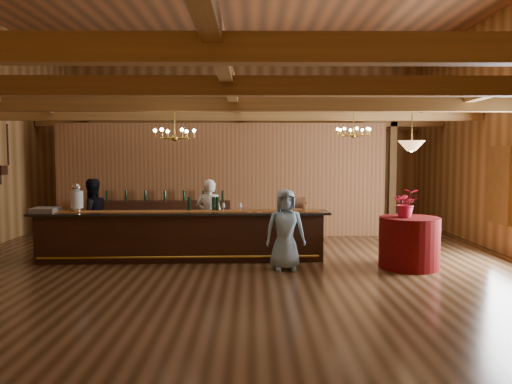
{
  "coord_description": "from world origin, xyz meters",
  "views": [
    {
      "loc": [
        0.36,
        -10.2,
        2.21
      ],
      "look_at": [
        0.44,
        0.7,
        1.41
      ],
      "focal_mm": 35.0,
      "sensor_mm": 36.0,
      "label": 1
    }
  ],
  "objects_px": {
    "backbar_shelf": "(165,219)",
    "round_table": "(409,243)",
    "bartender": "(209,217)",
    "tasting_bar": "(182,236)",
    "guest": "(285,230)",
    "pendant_lamp": "(411,146)",
    "chandelier_right": "(354,132)",
    "raffle_drum": "(297,203)",
    "chandelier_left": "(175,133)",
    "staff_second": "(91,216)",
    "beverage_dispenser": "(77,198)",
    "floor_plant": "(357,214)"
  },
  "relations": [
    {
      "from": "backbar_shelf",
      "to": "round_table",
      "type": "bearing_deg",
      "value": -35.71
    },
    {
      "from": "bartender",
      "to": "tasting_bar",
      "type": "bearing_deg",
      "value": 57.64
    },
    {
      "from": "tasting_bar",
      "to": "guest",
      "type": "height_order",
      "value": "guest"
    },
    {
      "from": "pendant_lamp",
      "to": "chandelier_right",
      "type": "bearing_deg",
      "value": 106.9
    },
    {
      "from": "raffle_drum",
      "to": "pendant_lamp",
      "type": "relative_size",
      "value": 0.38
    },
    {
      "from": "tasting_bar",
      "to": "raffle_drum",
      "type": "bearing_deg",
      "value": -1.13
    },
    {
      "from": "guest",
      "to": "pendant_lamp",
      "type": "bearing_deg",
      "value": -2.4
    },
    {
      "from": "chandelier_left",
      "to": "pendant_lamp",
      "type": "xyz_separation_m",
      "value": [
        4.6,
        -0.1,
        -0.24
      ]
    },
    {
      "from": "backbar_shelf",
      "to": "round_table",
      "type": "relative_size",
      "value": 3.03
    },
    {
      "from": "chandelier_left",
      "to": "raffle_drum",
      "type": "bearing_deg",
      "value": 15.81
    },
    {
      "from": "raffle_drum",
      "to": "backbar_shelf",
      "type": "relative_size",
      "value": 0.1
    },
    {
      "from": "backbar_shelf",
      "to": "bartender",
      "type": "distance_m",
      "value": 2.77
    },
    {
      "from": "tasting_bar",
      "to": "round_table",
      "type": "bearing_deg",
      "value": -11.32
    },
    {
      "from": "backbar_shelf",
      "to": "chandelier_left",
      "type": "xyz_separation_m",
      "value": [
        0.85,
        -3.65,
        2.15
      ]
    },
    {
      "from": "pendant_lamp",
      "to": "guest",
      "type": "xyz_separation_m",
      "value": [
        -2.45,
        -0.13,
        -1.62
      ]
    },
    {
      "from": "staff_second",
      "to": "guest",
      "type": "xyz_separation_m",
      "value": [
        4.26,
        -1.62,
        -0.07
      ]
    },
    {
      "from": "chandelier_right",
      "to": "guest",
      "type": "height_order",
      "value": "chandelier_right"
    },
    {
      "from": "backbar_shelf",
      "to": "round_table",
      "type": "height_order",
      "value": "round_table"
    },
    {
      "from": "backbar_shelf",
      "to": "staff_second",
      "type": "bearing_deg",
      "value": -120.12
    },
    {
      "from": "raffle_drum",
      "to": "tasting_bar",
      "type": "bearing_deg",
      "value": -179.22
    },
    {
      "from": "backbar_shelf",
      "to": "bartender",
      "type": "height_order",
      "value": "bartender"
    },
    {
      "from": "pendant_lamp",
      "to": "staff_second",
      "type": "bearing_deg",
      "value": 167.53
    },
    {
      "from": "beverage_dispenser",
      "to": "tasting_bar",
      "type": "bearing_deg",
      "value": 0.58
    },
    {
      "from": "tasting_bar",
      "to": "floor_plant",
      "type": "height_order",
      "value": "floor_plant"
    },
    {
      "from": "guest",
      "to": "beverage_dispenser",
      "type": "bearing_deg",
      "value": 163.02
    },
    {
      "from": "raffle_drum",
      "to": "backbar_shelf",
      "type": "distance_m",
      "value": 4.49
    },
    {
      "from": "backbar_shelf",
      "to": "floor_plant",
      "type": "distance_m",
      "value": 5.34
    },
    {
      "from": "chandelier_right",
      "to": "staff_second",
      "type": "height_order",
      "value": "chandelier_right"
    },
    {
      "from": "raffle_drum",
      "to": "round_table",
      "type": "relative_size",
      "value": 0.29
    },
    {
      "from": "round_table",
      "to": "chandelier_left",
      "type": "bearing_deg",
      "value": 178.8
    },
    {
      "from": "backbar_shelf",
      "to": "chandelier_left",
      "type": "relative_size",
      "value": 4.41
    },
    {
      "from": "backbar_shelf",
      "to": "chandelier_left",
      "type": "distance_m",
      "value": 4.32
    },
    {
      "from": "tasting_bar",
      "to": "floor_plant",
      "type": "relative_size",
      "value": 5.39
    },
    {
      "from": "backbar_shelf",
      "to": "pendant_lamp",
      "type": "xyz_separation_m",
      "value": [
        5.45,
        -3.75,
        1.91
      ]
    },
    {
      "from": "raffle_drum",
      "to": "staff_second",
      "type": "distance_m",
      "value": 4.63
    },
    {
      "from": "tasting_bar",
      "to": "chandelier_left",
      "type": "height_order",
      "value": "chandelier_left"
    },
    {
      "from": "beverage_dispenser",
      "to": "bartender",
      "type": "height_order",
      "value": "bartender"
    },
    {
      "from": "round_table",
      "to": "chandelier_left",
      "type": "relative_size",
      "value": 1.46
    },
    {
      "from": "chandelier_left",
      "to": "pendant_lamp",
      "type": "height_order",
      "value": "same"
    },
    {
      "from": "chandelier_right",
      "to": "tasting_bar",
      "type": "bearing_deg",
      "value": -159.37
    },
    {
      "from": "round_table",
      "to": "chandelier_right",
      "type": "xyz_separation_m",
      "value": [
        -0.68,
        2.23,
        2.28
      ]
    },
    {
      "from": "backbar_shelf",
      "to": "chandelier_right",
      "type": "height_order",
      "value": "chandelier_right"
    },
    {
      "from": "raffle_drum",
      "to": "round_table",
      "type": "distance_m",
      "value": 2.39
    },
    {
      "from": "floor_plant",
      "to": "bartender",
      "type": "bearing_deg",
      "value": -143.87
    },
    {
      "from": "beverage_dispenser",
      "to": "chandelier_right",
      "type": "height_order",
      "value": "chandelier_right"
    },
    {
      "from": "raffle_drum",
      "to": "guest",
      "type": "distance_m",
      "value": 1.07
    },
    {
      "from": "raffle_drum",
      "to": "chandelier_right",
      "type": "xyz_separation_m",
      "value": [
        1.46,
        1.44,
        1.57
      ]
    },
    {
      "from": "tasting_bar",
      "to": "guest",
      "type": "xyz_separation_m",
      "value": [
        2.13,
        -0.89,
        0.26
      ]
    },
    {
      "from": "pendant_lamp",
      "to": "floor_plant",
      "type": "bearing_deg",
      "value": 91.75
    },
    {
      "from": "tasting_bar",
      "to": "chandelier_left",
      "type": "relative_size",
      "value": 7.8
    }
  ]
}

